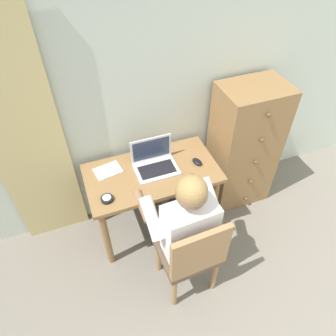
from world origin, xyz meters
TOP-DOWN VIEW (x-y plane):
  - wall_back at (0.00, 2.20)m, footprint 4.80×0.05m
  - curtain_panel at (-1.13, 2.13)m, footprint 0.53×0.03m
  - desk at (-0.28, 1.84)m, footprint 1.07×0.57m
  - dresser at (0.63, 1.94)m, footprint 0.56×0.44m
  - chair at (-0.21, 1.17)m, footprint 0.44×0.42m
  - person_seated at (-0.22, 1.35)m, footprint 0.54×0.60m
  - laptop at (-0.24, 1.89)m, footprint 0.34×0.25m
  - computer_mouse at (0.10, 1.81)m, footprint 0.08×0.11m
  - desk_clock at (-0.68, 1.68)m, footprint 0.09×0.09m
  - notebook_pad at (-0.61, 1.97)m, footprint 0.23×0.18m

SIDE VIEW (x-z plane):
  - chair at x=-0.21m, z-range 0.05..0.93m
  - desk at x=-0.28m, z-range 0.24..0.95m
  - dresser at x=0.63m, z-range 0.00..1.24m
  - person_seated at x=-0.22m, z-range 0.08..1.27m
  - notebook_pad at x=-0.61m, z-range 0.71..0.73m
  - desk_clock at x=-0.68m, z-range 0.71..0.74m
  - computer_mouse at x=0.10m, z-range 0.71..0.75m
  - laptop at x=-0.24m, z-range 0.65..0.88m
  - curtain_panel at x=-1.13m, z-range 0.00..2.18m
  - wall_back at x=0.00m, z-range 0.00..2.50m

